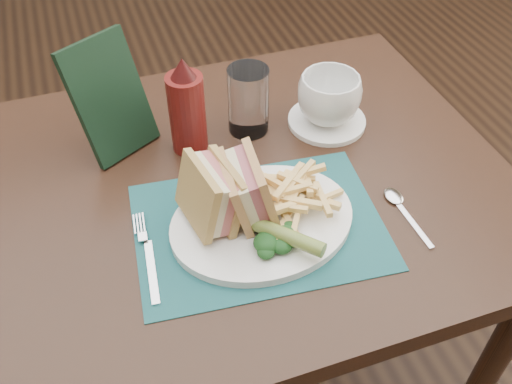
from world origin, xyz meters
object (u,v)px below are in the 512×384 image
at_px(table_main, 252,301).
at_px(check_presenter, 110,98).
at_px(sandwich_half_a, 198,199).
at_px(plate, 262,221).
at_px(ketchup_bottle, 186,105).
at_px(drinking_glass, 248,100).
at_px(coffee_cup, 329,99).
at_px(saucer, 327,121).
at_px(sandwich_half_b, 235,190).
at_px(placemat, 259,226).

xyz_separation_m(table_main, check_presenter, (-0.20, 0.16, 0.48)).
xyz_separation_m(sandwich_half_a, check_presenter, (-0.09, 0.26, 0.03)).
distance_m(plate, ketchup_bottle, 0.25).
bearing_deg(check_presenter, table_main, -67.94).
bearing_deg(drinking_glass, coffee_cup, -12.67).
height_order(saucer, coffee_cup, coffee_cup).
bearing_deg(coffee_cup, sandwich_half_b, -141.98).
height_order(placemat, sandwich_half_a, sandwich_half_a).
relative_size(table_main, coffee_cup, 7.56).
relative_size(table_main, ketchup_bottle, 4.84).
xyz_separation_m(placemat, drinking_glass, (0.07, 0.25, 0.06)).
height_order(plate, check_presenter, check_presenter).
bearing_deg(plate, check_presenter, 117.50).
relative_size(sandwich_half_a, ketchup_bottle, 0.59).
xyz_separation_m(saucer, drinking_glass, (-0.15, 0.03, 0.06)).
xyz_separation_m(saucer, ketchup_bottle, (-0.27, 0.02, 0.09)).
bearing_deg(check_presenter, sandwich_half_b, -89.70).
distance_m(table_main, placemat, 0.39).
relative_size(table_main, saucer, 6.00).
distance_m(table_main, check_presenter, 0.54).
bearing_deg(saucer, table_main, -152.62).
xyz_separation_m(ketchup_bottle, check_presenter, (-0.12, 0.05, 0.01)).
height_order(sandwich_half_a, coffee_cup, sandwich_half_a).
bearing_deg(check_presenter, ketchup_bottle, -50.44).
bearing_deg(saucer, sandwich_half_b, -141.98).
bearing_deg(drinking_glass, sandwich_half_a, -124.72).
relative_size(table_main, placemat, 2.29).
xyz_separation_m(sandwich_half_b, saucer, (0.25, 0.19, -0.07)).
xyz_separation_m(plate, check_presenter, (-0.18, 0.28, 0.09)).
bearing_deg(plate, sandwich_half_a, 161.80).
height_order(sandwich_half_b, saucer, sandwich_half_b).
relative_size(sandwich_half_a, check_presenter, 0.52).
bearing_deg(drinking_glass, sandwich_half_b, -113.31).
bearing_deg(plate, table_main, 74.41).
xyz_separation_m(saucer, check_presenter, (-0.39, 0.07, 0.10)).
relative_size(plate, drinking_glass, 2.31).
xyz_separation_m(plate, sandwich_half_a, (-0.10, 0.02, 0.06)).
height_order(sandwich_half_a, drinking_glass, drinking_glass).
relative_size(coffee_cup, check_presenter, 0.56).
xyz_separation_m(placemat, saucer, (0.21, 0.21, 0.00)).
bearing_deg(sandwich_half_a, saucer, 22.37).
relative_size(plate, ketchup_bottle, 1.61).
height_order(table_main, saucer, saucer).
distance_m(sandwich_half_a, coffee_cup, 0.36).
relative_size(saucer, ketchup_bottle, 0.81).
height_order(plate, saucer, plate).
bearing_deg(coffee_cup, ketchup_bottle, 176.33).
bearing_deg(saucer, coffee_cup, 0.00).
bearing_deg(table_main, sandwich_half_a, -141.01).
relative_size(saucer, coffee_cup, 1.26).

